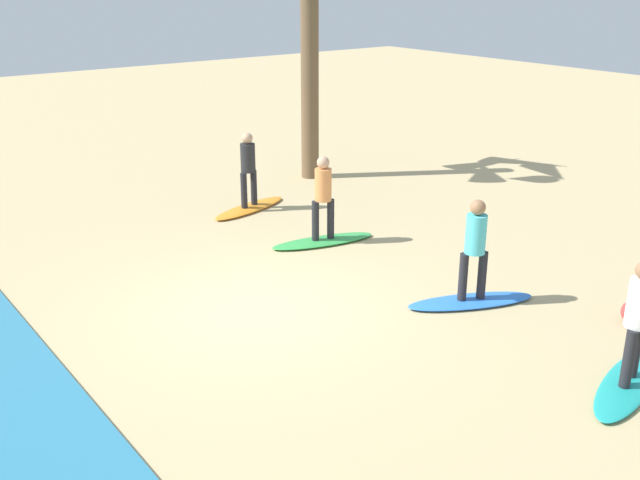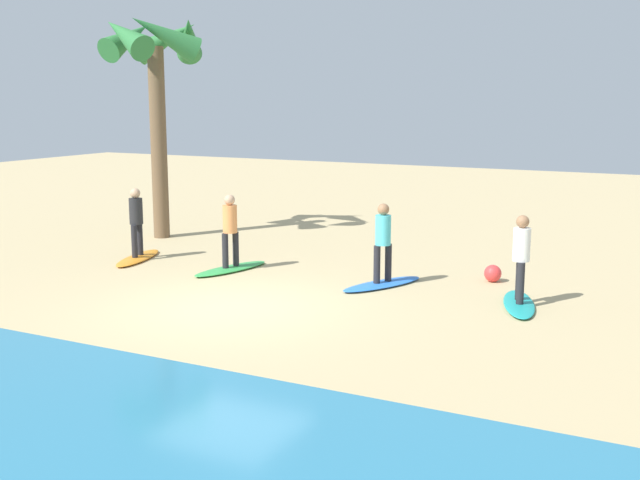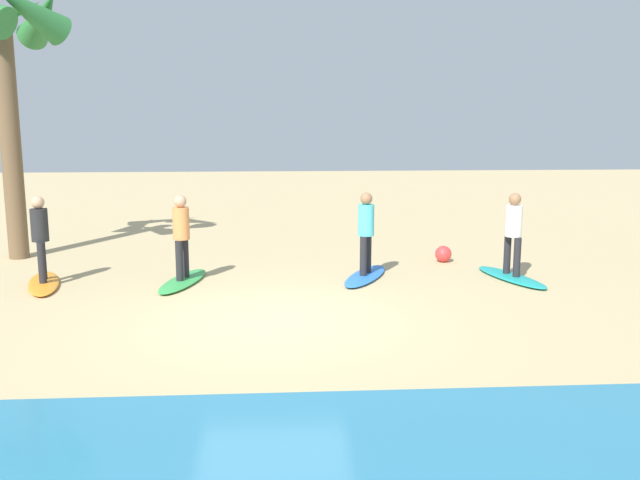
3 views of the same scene
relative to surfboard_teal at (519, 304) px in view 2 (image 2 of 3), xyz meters
The scene contains 11 objects.
ground_plane 5.41m from the surfboard_teal, 28.47° to the left, with size 60.00×60.00×0.00m, color tan.
surfboard_teal is the anchor object (origin of this frame).
surfer_teal 0.99m from the surfboard_teal, 153.43° to the left, with size 0.32×0.45×1.64m.
surfboard_blue 2.91m from the surfboard_teal, ahead, with size 2.10×0.56×0.09m, color blue.
surfer_blue 3.07m from the surfboard_teal, ahead, with size 0.32×0.43×1.64m.
surfboard_green 6.51m from the surfboard_teal, ahead, with size 2.10×0.56×0.09m, color green.
surfer_green 6.58m from the surfboard_teal, ahead, with size 0.32×0.45×1.64m.
surfboard_orange 9.16m from the surfboard_teal, ahead, with size 2.10×0.56×0.09m, color orange.
surfer_orange 9.21m from the surfboard_teal, ahead, with size 0.32×0.45×1.64m.
palm_tree 11.97m from the surfboard_teal, 14.74° to the right, with size 2.88×3.03×6.13m.
beach_ball 1.97m from the surfboard_teal, 60.70° to the right, with size 0.37×0.37×0.37m, color #E53838.
Camera 2 is at (-7.99, 11.89, 3.91)m, focal length 44.36 mm.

